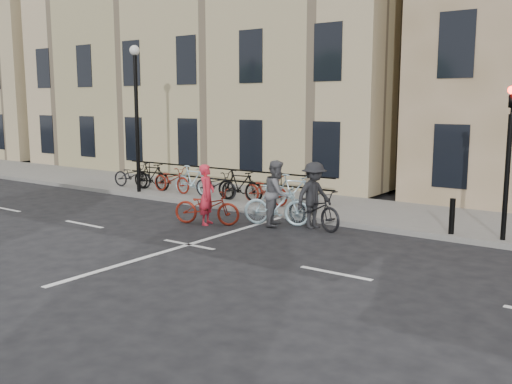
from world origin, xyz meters
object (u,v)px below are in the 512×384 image
Objects in this scene: cyclist_pink at (207,204)px; cyclist_grey at (277,199)px; cyclist_dark at (314,202)px; lamp_post at (136,100)px; traffic_light at (509,144)px.

cyclist_pink is 1.03× the size of cyclist_grey.
cyclist_grey is 1.05m from cyclist_dark.
cyclist_dark is (2.67, 1.36, 0.13)m from cyclist_pink.
lamp_post is 2.44× the size of cyclist_dark.
lamp_post is at bearing 58.08° from cyclist_grey.
traffic_light is 1.80× the size of cyclist_dark.
cyclist_dark is (-4.69, -0.94, -1.74)m from traffic_light.
cyclist_dark is at bearing -94.61° from cyclist_grey.
lamp_post is at bearing 45.75° from cyclist_pink.
cyclist_pink is 3.00m from cyclist_dark.
cyclist_pink is (5.33, -2.36, -2.90)m from lamp_post.
cyclist_pink is 1.98m from cyclist_grey.
cyclist_dark is at bearing -83.53° from cyclist_pink.
cyclist_pink is at bearing -23.83° from lamp_post.
cyclist_grey reaches higher than cyclist_dark.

